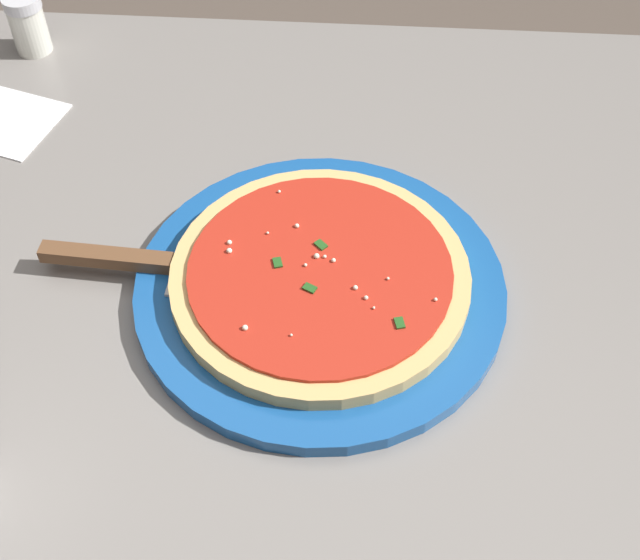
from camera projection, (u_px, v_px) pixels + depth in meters
The scene contains 6 objects.
ground_plane at pixel (293, 556), 1.42m from camera, with size 5.00×5.00×0.00m, color brown.
restaurant_table at pixel (280, 336), 0.95m from camera, with size 1.11×0.83×0.74m.
serving_plate at pixel (320, 288), 0.81m from camera, with size 0.35×0.35×0.02m, color #195199.
pizza at pixel (320, 276), 0.80m from camera, with size 0.28×0.28×0.02m.
pizza_server at pixel (148, 263), 0.82m from camera, with size 0.22×0.08×0.01m.
parmesan_shaker at pixel (28, 23), 1.05m from camera, with size 0.05×0.05×0.07m.
Camera 1 is at (0.08, -0.56, 1.38)m, focal length 47.98 mm.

